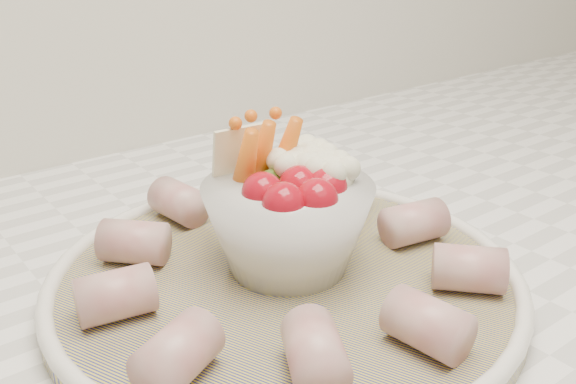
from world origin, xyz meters
TOP-DOWN VIEW (x-y plane):
  - serving_platter at (-0.09, 1.39)m, footprint 0.45×0.45m
  - veggie_bowl at (-0.07, 1.40)m, footprint 0.12×0.12m
  - cured_meat_rolls at (-0.09, 1.39)m, footprint 0.29×0.30m

SIDE VIEW (x-z plane):
  - serving_platter at x=-0.09m, z-range 0.92..0.94m
  - cured_meat_rolls at x=-0.09m, z-range 0.94..0.97m
  - veggie_bowl at x=-0.07m, z-range 0.92..1.03m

